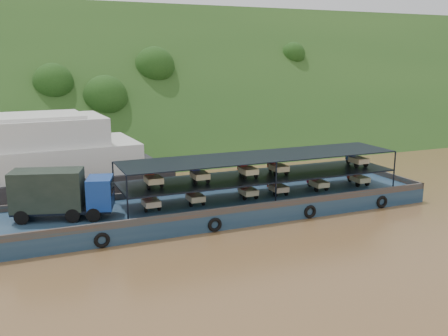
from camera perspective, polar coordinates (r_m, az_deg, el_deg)
name	(u,v)px	position (r m, az deg, el deg)	size (l,w,h in m)	color
ground	(261,211)	(40.99, 4.23, -4.97)	(160.00, 160.00, 0.00)	brown
hillside	(149,143)	(74.02, -8.56, 2.79)	(140.00, 28.00, 28.00)	#1B3C15
cargo_barge	(208,202)	(39.31, -1.79, -3.95)	(35.00, 7.18, 4.68)	#142B46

